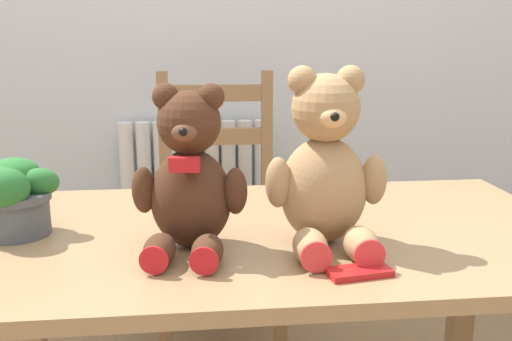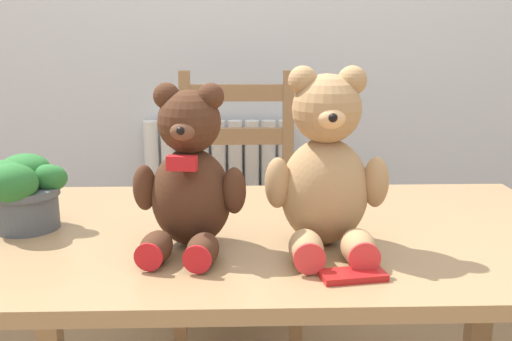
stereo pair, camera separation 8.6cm
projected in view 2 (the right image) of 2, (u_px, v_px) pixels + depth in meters
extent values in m
cylinder|color=white|center=(154.00, 212.00, 2.42)|extent=(0.06, 0.06, 0.78)
cylinder|color=white|center=(170.00, 211.00, 2.43)|extent=(0.06, 0.06, 0.78)
cylinder|color=white|center=(187.00, 211.00, 2.43)|extent=(0.06, 0.06, 0.78)
cylinder|color=white|center=(203.00, 211.00, 2.43)|extent=(0.06, 0.06, 0.78)
cylinder|color=white|center=(219.00, 211.00, 2.43)|extent=(0.06, 0.06, 0.78)
cylinder|color=white|center=(236.00, 211.00, 2.43)|extent=(0.06, 0.06, 0.78)
cylinder|color=white|center=(252.00, 211.00, 2.44)|extent=(0.06, 0.06, 0.78)
cylinder|color=white|center=(268.00, 211.00, 2.44)|extent=(0.06, 0.06, 0.78)
cylinder|color=white|center=(284.00, 210.00, 2.44)|extent=(0.06, 0.06, 0.78)
cube|color=white|center=(221.00, 290.00, 2.52)|extent=(0.63, 0.10, 0.04)
cube|color=#9E7A51|center=(274.00, 236.00, 1.24)|extent=(1.34, 0.73, 0.03)
cube|color=#9E7A51|center=(48.00, 318.00, 1.62)|extent=(0.06, 0.06, 0.68)
cube|color=#9E7A51|center=(480.00, 312.00, 1.65)|extent=(0.06, 0.06, 0.68)
cube|color=#997047|center=(238.00, 232.00, 2.00)|extent=(0.42, 0.42, 0.03)
cube|color=#997047|center=(296.00, 318.00, 1.87)|extent=(0.04, 0.04, 0.43)
cube|color=#997047|center=(180.00, 319.00, 1.86)|extent=(0.04, 0.04, 0.43)
cube|color=#997047|center=(287.00, 202.00, 2.18)|extent=(0.04, 0.04, 1.00)
cube|color=#997047|center=(188.00, 203.00, 2.17)|extent=(0.04, 0.04, 1.00)
cube|color=#997047|center=(237.00, 93.00, 2.08)|extent=(0.34, 0.03, 0.06)
cube|color=#997047|center=(237.00, 136.00, 2.11)|extent=(0.34, 0.03, 0.06)
ellipsoid|color=#472819|center=(191.00, 197.00, 1.13)|extent=(0.18, 0.16, 0.20)
sphere|color=#472819|center=(189.00, 122.00, 1.09)|extent=(0.12, 0.12, 0.12)
sphere|color=#472819|center=(211.00, 96.00, 1.08)|extent=(0.05, 0.05, 0.05)
sphere|color=#472819|center=(166.00, 96.00, 1.09)|extent=(0.05, 0.05, 0.05)
ellipsoid|color=brown|center=(183.00, 130.00, 1.05)|extent=(0.06, 0.05, 0.04)
sphere|color=black|center=(180.00, 131.00, 1.03)|extent=(0.02, 0.02, 0.02)
ellipsoid|color=#472819|center=(234.00, 191.00, 1.10)|extent=(0.05, 0.05, 0.09)
ellipsoid|color=#472819|center=(145.00, 188.00, 1.12)|extent=(0.05, 0.05, 0.09)
ellipsoid|color=#472819|center=(203.00, 250.00, 1.04)|extent=(0.07, 0.11, 0.06)
cylinder|color=red|center=(197.00, 260.00, 1.00)|extent=(0.05, 0.01, 0.05)
ellipsoid|color=#472819|center=(156.00, 248.00, 1.05)|extent=(0.07, 0.11, 0.06)
cylinder|color=red|center=(148.00, 257.00, 1.01)|extent=(0.05, 0.01, 0.05)
cube|color=red|center=(182.00, 163.00, 1.05)|extent=(0.06, 0.03, 0.03)
ellipsoid|color=tan|center=(324.00, 191.00, 1.13)|extent=(0.18, 0.15, 0.22)
sphere|color=tan|center=(327.00, 109.00, 1.10)|extent=(0.13, 0.13, 0.13)
sphere|color=tan|center=(352.00, 80.00, 1.09)|extent=(0.06, 0.06, 0.06)
sphere|color=tan|center=(303.00, 80.00, 1.08)|extent=(0.06, 0.06, 0.06)
ellipsoid|color=#E5B279|center=(331.00, 118.00, 1.05)|extent=(0.06, 0.05, 0.04)
sphere|color=black|center=(333.00, 118.00, 1.03)|extent=(0.02, 0.02, 0.02)
ellipsoid|color=tan|center=(376.00, 182.00, 1.11)|extent=(0.05, 0.05, 0.10)
ellipsoid|color=tan|center=(276.00, 183.00, 1.11)|extent=(0.05, 0.05, 0.10)
ellipsoid|color=tan|center=(358.00, 247.00, 1.05)|extent=(0.06, 0.11, 0.06)
cylinder|color=red|center=(365.00, 258.00, 0.99)|extent=(0.06, 0.01, 0.06)
ellipsoid|color=tan|center=(306.00, 248.00, 1.04)|extent=(0.06, 0.11, 0.06)
cylinder|color=red|center=(310.00, 259.00, 0.99)|extent=(0.06, 0.01, 0.06)
cylinder|color=#4C5156|center=(27.00, 208.00, 1.23)|extent=(0.13, 0.13, 0.09)
cylinder|color=#4C5156|center=(25.00, 192.00, 1.22)|extent=(0.14, 0.14, 0.02)
ellipsoid|color=#286B2D|center=(49.00, 178.00, 1.23)|extent=(0.08, 0.06, 0.06)
ellipsoid|color=#286B2D|center=(25.00, 168.00, 1.25)|extent=(0.11, 0.10, 0.06)
ellipsoid|color=#286B2D|center=(6.00, 178.00, 1.21)|extent=(0.13, 0.12, 0.08)
ellipsoid|color=#286B2D|center=(13.00, 184.00, 1.18)|extent=(0.10, 0.09, 0.08)
cube|color=red|center=(353.00, 275.00, 0.99)|extent=(0.12, 0.07, 0.01)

